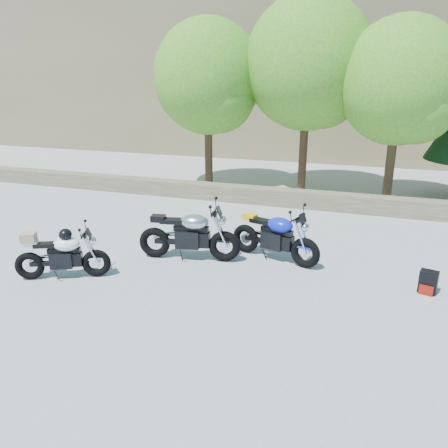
{
  "coord_description": "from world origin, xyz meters",
  "views": [
    {
      "loc": [
        3.07,
        -7.38,
        3.67
      ],
      "look_at": [
        0.2,
        1.0,
        0.75
      ],
      "focal_mm": 35.0,
      "sensor_mm": 36.0,
      "label": 1
    }
  ],
  "objects": [
    {
      "name": "ground",
      "position": [
        0.0,
        0.0,
        0.0
      ],
      "size": [
        90.0,
        90.0,
        0.0
      ],
      "primitive_type": "plane",
      "color": "#939398",
      "rests_on": "ground"
    },
    {
      "name": "stone_wall",
      "position": [
        0.0,
        5.5,
        0.25
      ],
      "size": [
        22.0,
        0.55,
        0.5
      ],
      "primitive_type": "cube",
      "color": "brown",
      "rests_on": "ground"
    },
    {
      "name": "hillside",
      "position": [
        3.0,
        28.0,
        7.5
      ],
      "size": [
        80.0,
        30.0,
        15.0
      ],
      "primitive_type": "cube",
      "color": "brown",
      "rests_on": "ground"
    },
    {
      "name": "tree_decid_left",
      "position": [
        -2.39,
        7.14,
        3.63
      ],
      "size": [
        3.67,
        3.67,
        5.62
      ],
      "color": "#382314",
      "rests_on": "ground"
    },
    {
      "name": "tree_decid_mid",
      "position": [
        0.91,
        7.54,
        4.04
      ],
      "size": [
        4.08,
        4.08,
        6.24
      ],
      "color": "#382314",
      "rests_on": "ground"
    },
    {
      "name": "tree_decid_right",
      "position": [
        3.71,
        6.94,
        3.5
      ],
      "size": [
        3.54,
        3.54,
        5.41
      ],
      "color": "#382314",
      "rests_on": "ground"
    },
    {
      "name": "silver_bike",
      "position": [
        -0.44,
        0.63,
        0.54
      ],
      "size": [
        2.2,
        0.72,
        1.11
      ],
      "rotation": [
        0.0,
        0.0,
        0.18
      ],
      "color": "black",
      "rests_on": "ground"
    },
    {
      "name": "white_bike",
      "position": [
        -2.41,
        -1.03,
        0.49
      ],
      "size": [
        1.7,
        0.91,
        1.0
      ],
      "rotation": [
        0.0,
        0.0,
        0.44
      ],
      "color": "black",
      "rests_on": "ground"
    },
    {
      "name": "blue_bike",
      "position": [
        1.28,
        1.19,
        0.51
      ],
      "size": [
        2.05,
        0.86,
        1.05
      ],
      "rotation": [
        0.0,
        0.0,
        -0.3
      ],
      "color": "black",
      "rests_on": "ground"
    },
    {
      "name": "backpack",
      "position": [
        4.25,
        0.58,
        0.2
      ],
      "size": [
        0.35,
        0.32,
        0.42
      ],
      "rotation": [
        0.0,
        0.0,
        -0.25
      ],
      "color": "black",
      "rests_on": "ground"
    }
  ]
}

